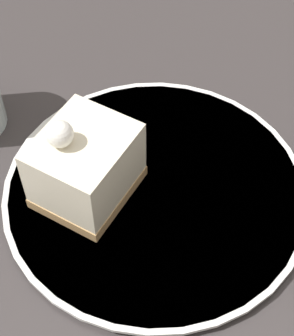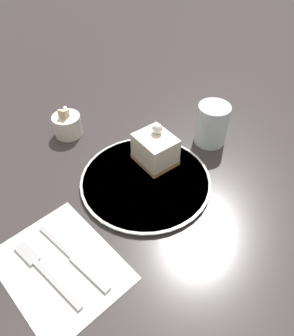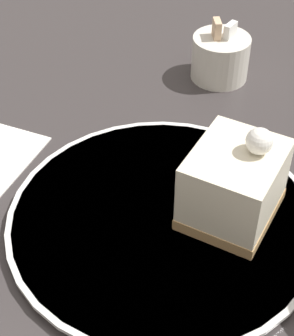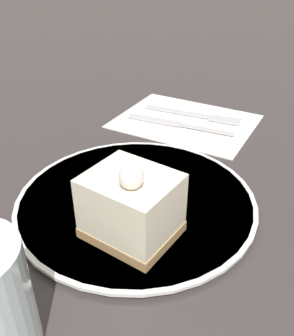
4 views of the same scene
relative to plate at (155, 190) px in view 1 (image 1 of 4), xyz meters
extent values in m
plane|color=#383333|center=(0.02, -0.03, -0.01)|extent=(4.00, 4.00, 0.00)
cylinder|color=silver|center=(0.00, 0.00, 0.00)|extent=(0.27, 0.27, 0.01)
cylinder|color=silver|center=(0.00, 0.00, 0.00)|extent=(0.29, 0.29, 0.00)
cube|color=#AD8451|center=(0.06, 0.02, 0.01)|extent=(0.10, 0.11, 0.01)
cube|color=#EFE5C6|center=(0.06, 0.02, 0.04)|extent=(0.09, 0.10, 0.06)
sphere|color=white|center=(0.08, 0.02, 0.09)|extent=(0.02, 0.02, 0.02)
camera|label=1|loc=(-0.07, 0.30, 0.43)|focal=60.00mm
camera|label=2|loc=(-0.39, -0.30, 0.53)|focal=35.00mm
camera|label=3|loc=(0.07, -0.35, 0.38)|focal=60.00mm
camera|label=4|loc=(0.34, 0.13, 0.27)|focal=40.00mm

